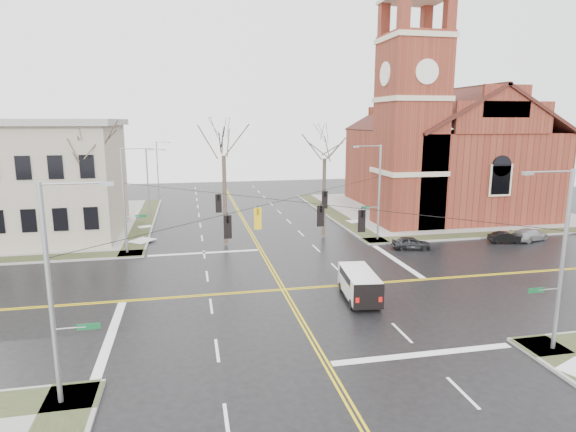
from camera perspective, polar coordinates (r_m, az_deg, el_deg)
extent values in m
plane|color=black|center=(33.27, -0.55, -8.71)|extent=(120.00, 120.00, 0.00)
cube|color=gray|center=(64.75, 17.13, 0.73)|extent=(30.00, 30.00, 0.15)
cube|color=#2C331C|center=(59.36, 5.37, 0.34)|extent=(2.00, 30.00, 0.02)
cube|color=#2C331C|center=(53.33, 24.24, -1.88)|extent=(30.00, 2.00, 0.02)
cube|color=gray|center=(59.88, -29.94, -1.12)|extent=(30.00, 30.00, 0.15)
cube|color=#2C331C|center=(57.02, -16.69, -0.55)|extent=(2.00, 30.00, 0.02)
cube|color=gold|center=(33.25, -0.75, -8.72)|extent=(0.12, 100.00, 0.01)
cube|color=gold|center=(33.29, -0.34, -8.69)|extent=(0.12, 100.00, 0.01)
cube|color=gold|center=(33.16, -0.50, -8.77)|extent=(100.00, 0.12, 0.01)
cube|color=gold|center=(33.38, -0.59, -8.64)|extent=(100.00, 0.12, 0.01)
cube|color=silver|center=(25.66, 15.77, -15.47)|extent=(9.50, 0.50, 0.01)
cube|color=silver|center=(42.73, -9.93, -4.32)|extent=(9.50, 0.50, 0.01)
cube|color=silver|center=(28.43, -20.22, -13.03)|extent=(0.50, 9.50, 0.01)
cube|color=silver|center=(40.94, 12.68, -5.12)|extent=(0.50, 9.50, 0.01)
cube|color=maroon|center=(52.98, 14.25, 9.45)|extent=(6.00, 6.00, 20.00)
cube|color=beige|center=(53.58, 14.77, 19.65)|extent=(6.30, 6.30, 0.50)
cylinder|color=silver|center=(50.44, 16.16, 16.12)|extent=(2.40, 0.15, 2.40)
cylinder|color=silver|center=(51.91, 11.43, 16.18)|extent=(0.15, 2.40, 2.40)
cube|color=maroon|center=(65.43, 17.73, 5.16)|extent=(18.00, 24.00, 10.00)
cube|color=maroon|center=(56.34, 12.36, 1.65)|extent=(2.00, 5.00, 4.40)
cube|color=gray|center=(53.44, -29.08, 3.55)|extent=(18.00, 14.00, 11.00)
cylinder|color=gray|center=(46.18, 10.75, 2.71)|extent=(0.20, 0.20, 9.00)
cylinder|color=gray|center=(46.17, 10.00, 1.04)|extent=(1.20, 0.06, 0.06)
cube|color=#0D4C25|center=(45.92, 9.19, 1.01)|extent=(0.90, 0.04, 0.25)
cylinder|color=gray|center=(45.30, 9.54, 8.19)|extent=(2.40, 0.08, 0.08)
cube|color=gray|center=(44.88, 8.09, 8.14)|extent=(0.50, 0.22, 0.15)
cylinder|color=gray|center=(43.05, -18.87, 1.68)|extent=(0.20, 0.20, 9.00)
cylinder|color=gray|center=(43.21, -17.96, -0.05)|extent=(1.20, 0.06, 0.06)
cube|color=#0D4C25|center=(43.14, -17.04, -0.01)|extent=(0.90, 0.04, 0.25)
cylinder|color=gray|center=(42.45, -17.63, 7.62)|extent=(2.40, 0.08, 0.08)
cube|color=gray|center=(42.35, -15.99, 7.64)|extent=(0.50, 0.22, 0.15)
cylinder|color=gray|center=(26.86, 29.77, -4.75)|extent=(0.20, 0.20, 9.00)
cylinder|color=gray|center=(26.84, 28.52, -7.65)|extent=(1.20, 0.06, 0.06)
cube|color=#0D4C25|center=(26.41, 27.34, -7.84)|extent=(0.90, 0.04, 0.25)
cylinder|color=gray|center=(25.31, 28.69, 4.63)|extent=(2.40, 0.08, 0.08)
cube|color=gray|center=(24.56, 26.54, 4.54)|extent=(0.50, 0.22, 0.15)
cylinder|color=gray|center=(21.03, -26.34, -8.59)|extent=(0.20, 0.20, 9.00)
cylinder|color=gray|center=(21.36, -24.43, -12.00)|extent=(1.20, 0.06, 0.06)
cube|color=#0D4C25|center=(21.21, -22.55, -12.01)|extent=(0.90, 0.04, 0.25)
cylinder|color=gray|center=(19.77, -24.09, 3.54)|extent=(2.40, 0.08, 0.08)
cube|color=gray|center=(19.56, -20.64, 3.58)|extent=(0.50, 0.22, 0.15)
cylinder|color=black|center=(31.69, -0.57, 1.88)|extent=(23.02, 23.02, 0.03)
cylinder|color=black|center=(31.69, -0.57, 1.88)|extent=(23.02, 23.02, 0.03)
imported|color=black|center=(27.40, -7.16, -1.30)|extent=(0.21, 0.26, 1.30)
imported|color=black|center=(36.59, 4.37, 1.93)|extent=(0.21, 0.26, 1.30)
imported|color=yellow|center=(29.56, -3.61, -0.31)|extent=(0.21, 0.26, 1.30)
imported|color=black|center=(35.24, -8.23, 1.48)|extent=(0.21, 0.26, 1.30)
imported|color=black|center=(29.12, 8.73, -0.59)|extent=(0.21, 0.26, 1.30)
imported|color=black|center=(30.37, 3.88, 0.00)|extent=(0.21, 0.26, 1.30)
cylinder|color=gray|center=(59.31, -16.28, 3.78)|extent=(0.16, 0.16, 8.00)
cylinder|color=gray|center=(58.89, -15.51, 7.59)|extent=(2.00, 0.07, 0.07)
cube|color=gray|center=(58.84, -14.53, 7.59)|extent=(0.45, 0.20, 0.13)
cylinder|color=gray|center=(79.15, -15.21, 5.62)|extent=(0.16, 0.16, 8.00)
cylinder|color=gray|center=(78.83, -14.62, 8.47)|extent=(2.00, 0.07, 0.07)
cube|color=gray|center=(78.79, -13.89, 8.47)|extent=(0.45, 0.20, 0.13)
cube|color=white|center=(31.53, 8.44, -7.91)|extent=(2.34, 4.93, 1.53)
cube|color=white|center=(33.41, 7.61, -7.18)|extent=(1.92, 1.00, 1.08)
cube|color=black|center=(33.55, 7.52, -6.21)|extent=(1.66, 0.29, 0.72)
cube|color=black|center=(31.53, 8.39, -6.96)|extent=(2.20, 3.41, 0.49)
cube|color=#B70C0A|center=(29.22, 8.23, -9.86)|extent=(0.22, 0.09, 0.31)
cube|color=#B70C0A|center=(29.57, 10.90, -9.69)|extent=(0.22, 0.09, 0.31)
cube|color=black|center=(31.79, 8.40, -9.24)|extent=(2.39, 4.98, 0.09)
cylinder|color=black|center=(33.04, 6.34, -8.34)|extent=(0.30, 0.67, 0.65)
cylinder|color=black|center=(33.41, 9.14, -8.19)|extent=(0.30, 0.67, 0.65)
cylinder|color=black|center=(30.17, 7.58, -10.31)|extent=(0.30, 0.67, 0.65)
cylinder|color=black|center=(30.57, 10.64, -10.12)|extent=(0.30, 0.67, 0.65)
imported|color=black|center=(44.56, 14.37, -3.10)|extent=(3.59, 2.04, 1.15)
imported|color=black|center=(49.83, 24.43, -2.32)|extent=(3.35, 1.72, 1.05)
imported|color=#98989A|center=(51.73, 26.74, -1.98)|extent=(4.40, 2.81, 1.19)
cylinder|color=#3B3225|center=(45.78, -22.35, 1.31)|extent=(0.36, 0.36, 7.94)
cylinder|color=#3B3225|center=(44.23, -7.50, 1.86)|extent=(0.36, 0.36, 8.12)
cylinder|color=#3B3225|center=(47.25, 4.29, 2.21)|extent=(0.36, 0.36, 7.60)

